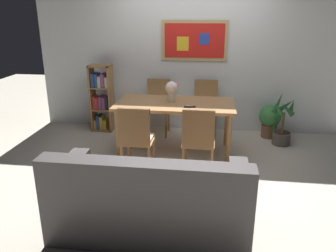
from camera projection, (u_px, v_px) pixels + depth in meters
ground_plane at (181, 162)px, 4.69m from camera, size 12.00×12.00×0.00m
wall_back_with_painting at (190, 54)px, 5.64m from camera, size 5.20×0.14×2.60m
dining_table at (175, 109)px, 4.83m from camera, size 1.68×0.87×0.75m
dining_chair_far_left at (158, 102)px, 5.65m from camera, size 0.40×0.41×0.91m
dining_chair_near_left at (136, 135)px, 4.16m from camera, size 0.40×0.41×0.91m
dining_chair_near_right at (198, 137)px, 4.10m from camera, size 0.40×0.41×0.91m
dining_chair_far_right at (205, 103)px, 5.58m from camera, size 0.40×0.41×0.91m
leather_couch at (150, 202)px, 3.13m from camera, size 1.80×0.84×0.84m
bookshelf at (102, 99)px, 5.77m from camera, size 0.36×0.28×1.14m
potted_ivy at (270, 119)px, 5.52m from camera, size 0.36×0.36×0.57m
potted_palm at (282, 127)px, 5.22m from camera, size 0.39×0.39×0.81m
flower_vase at (172, 89)px, 4.81m from camera, size 0.19×0.19×0.29m
tv_remote at (190, 107)px, 4.57m from camera, size 0.16×0.07×0.02m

